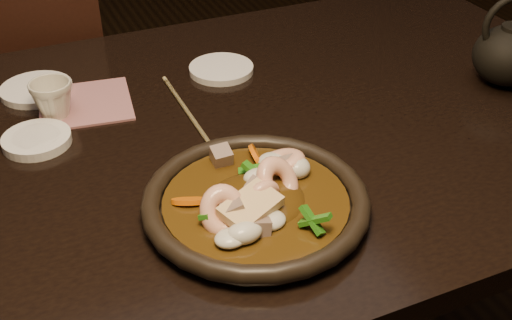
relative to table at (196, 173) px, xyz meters
name	(u,v)px	position (x,y,z in m)	size (l,w,h in m)	color
table	(196,173)	(0.00, 0.00, 0.00)	(1.60, 0.90, 0.75)	black
chair	(27,116)	(-0.23, 0.63, -0.18)	(0.48, 0.48, 0.91)	black
plate	(256,203)	(0.01, -0.22, 0.09)	(0.31, 0.31, 0.03)	black
stirfry	(257,198)	(0.01, -0.22, 0.10)	(0.23, 0.23, 0.08)	#39240A
soy_dish	(37,140)	(-0.24, 0.08, 0.08)	(0.11, 0.11, 0.02)	white
saucer_left	(37,89)	(-0.21, 0.25, 0.08)	(0.13, 0.13, 0.01)	white
saucer_right	(221,69)	(0.12, 0.19, 0.08)	(0.12, 0.12, 0.01)	white
tea_cup	(52,99)	(-0.20, 0.15, 0.11)	(0.07, 0.07, 0.07)	beige
chopsticks	(186,110)	(0.01, 0.08, 0.08)	(0.01, 0.26, 0.01)	tan
napkin	(85,103)	(-0.14, 0.17, 0.08)	(0.16, 0.16, 0.00)	#9B5F64
teapot	(509,52)	(0.58, -0.06, 0.14)	(0.15, 0.13, 0.17)	black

